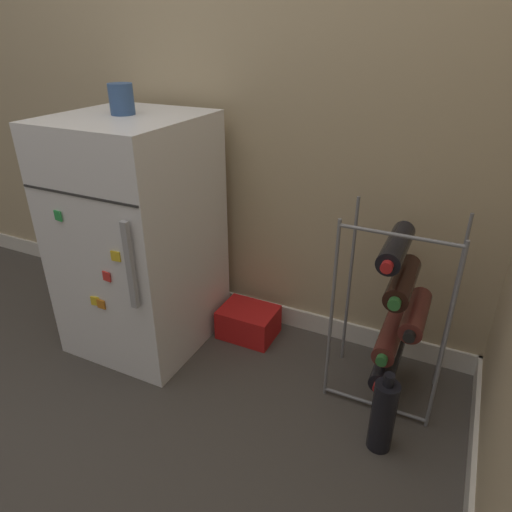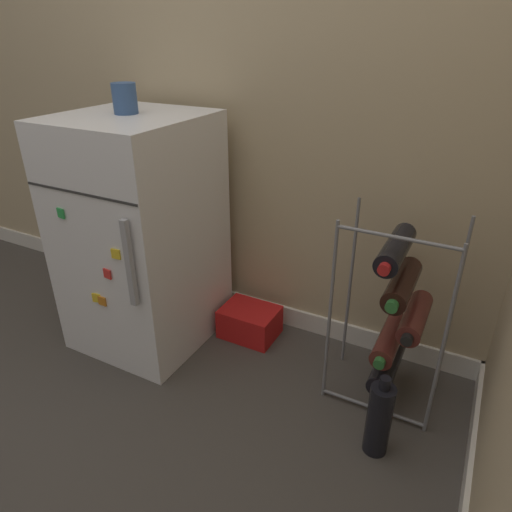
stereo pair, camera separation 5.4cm
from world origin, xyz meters
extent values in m
plane|color=#423D38|center=(0.00, 0.00, 0.00)|extent=(14.00, 14.00, 0.00)
cube|color=tan|center=(0.00, 0.69, 1.25)|extent=(6.66, 0.06, 2.50)
cube|color=silver|center=(0.00, 0.66, 0.04)|extent=(6.66, 0.01, 0.09)
cube|color=white|center=(-0.51, 0.33, 0.48)|extent=(0.51, 0.54, 0.95)
cube|color=#2D2D2D|center=(-0.51, 0.05, 0.73)|extent=(0.50, 0.00, 0.01)
cube|color=#9E9EA3|center=(-0.31, 0.04, 0.52)|extent=(0.02, 0.02, 0.32)
cube|color=red|center=(-0.44, 0.05, 0.44)|extent=(0.04, 0.01, 0.04)
cube|color=green|center=(-0.62, 0.05, 0.64)|extent=(0.04, 0.01, 0.04)
cube|color=yellow|center=(-0.52, 0.05, 0.32)|extent=(0.04, 0.01, 0.04)
cube|color=yellow|center=(-0.39, 0.05, 0.54)|extent=(0.04, 0.01, 0.04)
cube|color=orange|center=(-0.49, 0.05, 0.32)|extent=(0.04, 0.01, 0.04)
cylinder|color=slate|center=(0.31, 0.30, 0.35)|extent=(0.01, 0.01, 0.71)
cylinder|color=slate|center=(0.68, 0.30, 0.35)|extent=(0.01, 0.01, 0.71)
cylinder|color=slate|center=(0.31, 0.53, 0.35)|extent=(0.01, 0.01, 0.71)
cylinder|color=slate|center=(0.68, 0.53, 0.35)|extent=(0.01, 0.01, 0.71)
cylinder|color=slate|center=(0.49, 0.30, 0.02)|extent=(0.37, 0.01, 0.01)
cylinder|color=slate|center=(0.49, 0.30, 0.69)|extent=(0.37, 0.01, 0.01)
cylinder|color=black|center=(0.51, 0.42, 0.13)|extent=(0.08, 0.27, 0.08)
cylinder|color=red|center=(0.51, 0.27, 0.13)|extent=(0.04, 0.02, 0.04)
cylinder|color=#56231E|center=(0.50, 0.42, 0.25)|extent=(0.08, 0.27, 0.08)
cylinder|color=#2D7033|center=(0.50, 0.27, 0.25)|extent=(0.04, 0.02, 0.04)
cylinder|color=#56231E|center=(0.57, 0.42, 0.36)|extent=(0.08, 0.26, 0.08)
cylinder|color=black|center=(0.57, 0.28, 0.36)|extent=(0.04, 0.02, 0.04)
cylinder|color=black|center=(0.51, 0.42, 0.47)|extent=(0.08, 0.28, 0.08)
cylinder|color=#2D7033|center=(0.51, 0.27, 0.47)|extent=(0.04, 0.02, 0.04)
cylinder|color=black|center=(0.48, 0.42, 0.59)|extent=(0.08, 0.29, 0.08)
cylinder|color=red|center=(0.48, 0.26, 0.59)|extent=(0.04, 0.02, 0.04)
cube|color=red|center=(-0.11, 0.50, 0.07)|extent=(0.24, 0.18, 0.13)
cylinder|color=#335184|center=(-0.53, 0.34, 1.00)|extent=(0.09, 0.09, 0.11)
cylinder|color=black|center=(0.55, 0.15, 0.13)|extent=(0.08, 0.08, 0.26)
cylinder|color=black|center=(0.55, 0.15, 0.28)|extent=(0.03, 0.03, 0.04)
camera|label=1|loc=(0.64, -0.99, 1.23)|focal=32.00mm
camera|label=2|loc=(0.69, -0.96, 1.23)|focal=32.00mm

